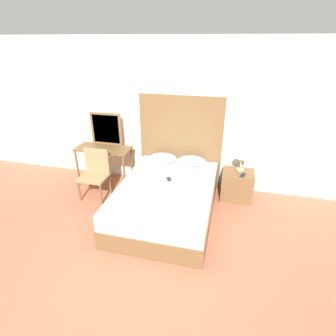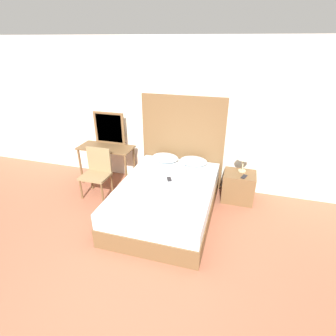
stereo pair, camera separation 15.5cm
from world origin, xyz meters
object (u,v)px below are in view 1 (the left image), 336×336
table_lamp (242,155)px  phone_on_nightstand (243,175)px  phone_on_bed (169,179)px  nightstand (237,185)px  bed (166,200)px  chair (95,171)px  vanity_desk (104,154)px

table_lamp → phone_on_nightstand: (0.04, -0.20, -0.29)m
phone_on_bed → nightstand: size_ratio=0.30×
bed → chair: chair is taller
bed → nightstand: (1.11, 0.78, -0.01)m
bed → chair: size_ratio=2.38×
phone_on_nightstand → vanity_desk: size_ratio=0.16×
bed → vanity_desk: vanity_desk is taller
bed → phone_on_nightstand: (1.18, 0.67, 0.26)m
table_lamp → vanity_desk: 2.59m
phone_on_bed → table_lamp: size_ratio=0.43×
bed → chair: 1.44m
chair → table_lamp: bearing=13.2°
table_lamp → vanity_desk: (-2.58, -0.13, -0.20)m
phone_on_nightstand → vanity_desk: (-2.62, 0.07, 0.09)m
bed → phone_on_nightstand: bed is taller
table_lamp → phone_on_nightstand: size_ratio=2.31×
vanity_desk → bed: bearing=-27.1°
vanity_desk → chair: size_ratio=1.20×
table_lamp → vanity_desk: size_ratio=0.36×
bed → phone_on_bed: (-0.00, 0.19, 0.28)m
bed → table_lamp: table_lamp is taller
phone_on_bed → chair: bearing=176.4°
chair → vanity_desk: bearing=95.6°
nightstand → bed: bearing=-145.0°
phone_on_nightstand → chair: bearing=-171.4°
vanity_desk → phone_on_bed: bearing=-20.8°
table_lamp → phone_on_nightstand: bearing=-77.8°
bed → vanity_desk: (-1.44, 0.74, 0.35)m
nightstand → vanity_desk: vanity_desk is taller
phone_on_nightstand → chair: 2.61m
vanity_desk → phone_on_nightstand: bearing=-1.5°
phone_on_bed → nightstand: bearing=27.8°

